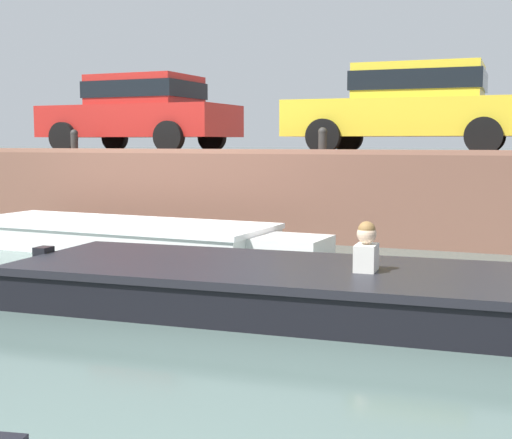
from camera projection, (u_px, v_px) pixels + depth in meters
The scene contains 9 objects.
ground_plane at pixel (323, 320), 6.77m from camera, with size 400.00×400.00×0.00m, color #4C605B.
far_quay_wall at pixel (442, 191), 13.89m from camera, with size 60.00×6.00×1.48m, color brown.
far_wall_coping at pixel (418, 152), 11.16m from camera, with size 60.00×0.24×0.08m, color #925F4C.
boat_moored_west_white at pixel (130, 236), 11.16m from camera, with size 6.02×1.95×0.44m.
motorboat_passing at pixel (310, 290), 7.09m from camera, with size 6.78×2.36×0.93m.
car_leftmost_red at pixel (141, 110), 14.63m from camera, with size 3.96×2.03×1.54m.
car_left_inner_yellow at pixel (413, 105), 12.53m from camera, with size 4.30×2.08×1.54m.
mooring_bollard_west at pixel (74, 140), 13.77m from camera, with size 0.15×0.15×0.45m.
mooring_bollard_mid at pixel (323, 140), 11.87m from camera, with size 0.15×0.15×0.45m.
Camera 1 is at (1.94, -1.52, 1.69)m, focal length 50.00 mm.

